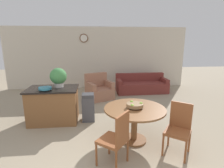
# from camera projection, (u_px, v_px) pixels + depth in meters

# --- Properties ---
(wall_back) EXTENTS (8.00, 0.09, 2.70)m
(wall_back) POSITION_uv_depth(u_px,v_px,m) (98.00, 58.00, 7.82)
(wall_back) COLOR beige
(wall_back) RESTS_ON ground_plane
(dining_table) EXTENTS (1.25, 1.25, 0.73)m
(dining_table) POSITION_uv_depth(u_px,v_px,m) (135.00, 115.00, 3.58)
(dining_table) COLOR brown
(dining_table) RESTS_ON ground_plane
(dining_chair_near_left) EXTENTS (0.59, 0.59, 0.95)m
(dining_chair_near_left) POSITION_uv_depth(u_px,v_px,m) (116.00, 137.00, 2.84)
(dining_chair_near_left) COLOR brown
(dining_chair_near_left) RESTS_ON ground_plane
(dining_chair_near_right) EXTENTS (0.59, 0.59, 0.95)m
(dining_chair_near_right) POSITION_uv_depth(u_px,v_px,m) (179.00, 126.00, 3.21)
(dining_chair_near_right) COLOR brown
(dining_chair_near_right) RESTS_ON ground_plane
(fruit_bowl) EXTENTS (0.34, 0.34, 0.12)m
(fruit_bowl) POSITION_uv_depth(u_px,v_px,m) (135.00, 105.00, 3.53)
(fruit_bowl) COLOR olive
(fruit_bowl) RESTS_ON dining_table
(kitchen_island) EXTENTS (1.26, 0.82, 0.90)m
(kitchen_island) POSITION_uv_depth(u_px,v_px,m) (54.00, 105.00, 4.52)
(kitchen_island) COLOR brown
(kitchen_island) RESTS_ON ground_plane
(teal_bowl) EXTENTS (0.30, 0.30, 0.08)m
(teal_bowl) POSITION_uv_depth(u_px,v_px,m) (45.00, 88.00, 4.20)
(teal_bowl) COLOR teal
(teal_bowl) RESTS_ON kitchen_island
(potted_plant) EXTENTS (0.42, 0.42, 0.50)m
(potted_plant) POSITION_uv_depth(u_px,v_px,m) (58.00, 77.00, 4.47)
(potted_plant) COLOR beige
(potted_plant) RESTS_ON kitchen_island
(trash_bin) EXTENTS (0.32, 0.31, 0.73)m
(trash_bin) POSITION_uv_depth(u_px,v_px,m) (88.00, 107.00, 4.59)
(trash_bin) COLOR #47474C
(trash_bin) RESTS_ON ground_plane
(couch) EXTENTS (2.09, 0.90, 0.75)m
(couch) POSITION_uv_depth(u_px,v_px,m) (141.00, 86.00, 7.30)
(couch) COLOR maroon
(couch) RESTS_ON ground_plane
(armchair) EXTENTS (1.11, 1.10, 0.91)m
(armchair) POSITION_uv_depth(u_px,v_px,m) (99.00, 90.00, 6.47)
(armchair) COLOR #A87056
(armchair) RESTS_ON ground_plane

